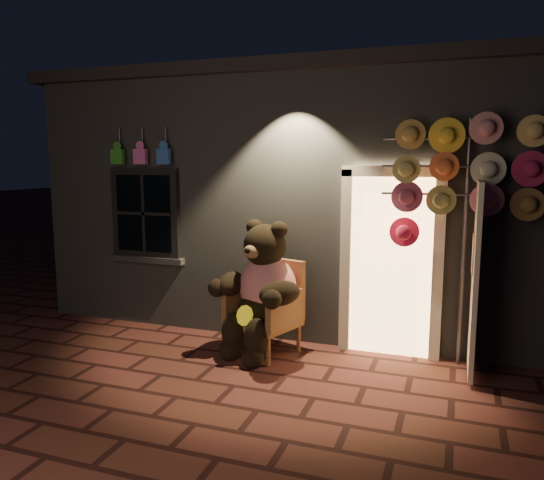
% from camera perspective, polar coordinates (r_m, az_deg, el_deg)
% --- Properties ---
extents(ground, '(60.00, 60.00, 0.00)m').
position_cam_1_polar(ground, '(5.55, -4.19, -15.37)').
color(ground, '#5C2923').
rests_on(ground, ground).
extents(shop_building, '(7.30, 5.95, 3.51)m').
position_cam_1_polar(shop_building, '(8.89, 6.12, 5.20)').
color(shop_building, slate).
rests_on(shop_building, ground).
extents(wicker_armchair, '(0.91, 0.88, 1.09)m').
position_cam_1_polar(wicker_armchair, '(6.31, -0.41, -7.13)').
color(wicker_armchair, brown).
rests_on(wicker_armchair, ground).
extents(teddy_bear, '(1.10, 1.03, 1.60)m').
position_cam_1_polar(teddy_bear, '(6.14, -1.10, -5.39)').
color(teddy_bear, red).
rests_on(teddy_bear, ground).
extents(hat_rack, '(1.63, 0.22, 2.71)m').
position_cam_1_polar(hat_rack, '(5.92, 19.54, 6.73)').
color(hat_rack, '#59595E').
rests_on(hat_rack, ground).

